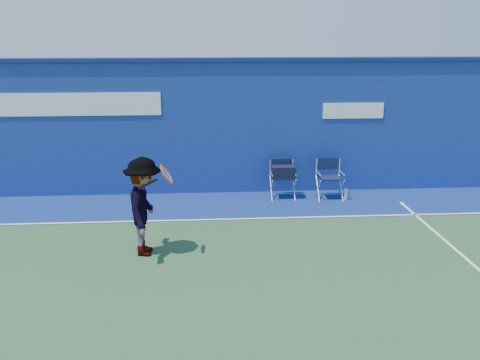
{
  "coord_description": "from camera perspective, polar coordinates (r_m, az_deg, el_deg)",
  "views": [
    {
      "loc": [
        0.24,
        -6.35,
        3.6
      ],
      "look_at": [
        0.85,
        2.6,
        1.0
      ],
      "focal_mm": 38.0,
      "sensor_mm": 36.0,
      "label": 1
    }
  ],
  "objects": [
    {
      "name": "directors_chair_right",
      "position": [
        11.61,
        10.0,
        -0.71
      ],
      "size": [
        0.53,
        0.48,
        0.89
      ],
      "color": "silver",
      "rests_on": "ground"
    },
    {
      "name": "tennis_player",
      "position": [
        8.57,
        -10.71,
        -2.96
      ],
      "size": [
        0.83,
        1.09,
        1.67
      ],
      "color": "#EA4738",
      "rests_on": "ground"
    },
    {
      "name": "court_lines",
      "position": [
        7.83,
        -5.32,
        -11.21
      ],
      "size": [
        24.0,
        12.0,
        0.01
      ],
      "color": "white",
      "rests_on": "out_of_bounds_strip"
    },
    {
      "name": "out_of_bounds_strip",
      "position": [
        11.06,
        -4.92,
        -2.88
      ],
      "size": [
        24.0,
        1.8,
        0.01
      ],
      "primitive_type": "cube",
      "color": "navy",
      "rests_on": "ground"
    },
    {
      "name": "water_bottle",
      "position": [
        11.63,
        11.78,
        -1.59
      ],
      "size": [
        0.07,
        0.07,
        0.24
      ],
      "primitive_type": "cylinder",
      "color": "silver",
      "rests_on": "ground"
    },
    {
      "name": "directors_chair_left",
      "position": [
        11.48,
        4.8,
        -0.23
      ],
      "size": [
        0.52,
        0.48,
        0.87
      ],
      "color": "silver",
      "rests_on": "ground"
    },
    {
      "name": "ground",
      "position": [
        7.31,
        -5.42,
        -13.45
      ],
      "size": [
        80.0,
        80.0,
        0.0
      ],
      "primitive_type": "plane",
      "color": "#2A502D",
      "rests_on": "ground"
    },
    {
      "name": "stadium_wall",
      "position": [
        11.73,
        -5.04,
        6.05
      ],
      "size": [
        24.0,
        0.5,
        3.08
      ],
      "color": "navy",
      "rests_on": "ground"
    }
  ]
}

